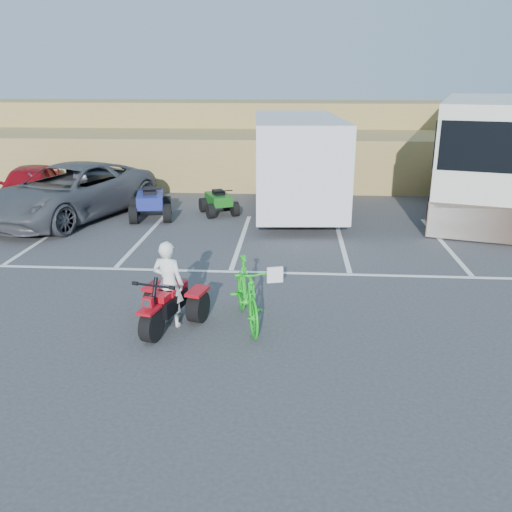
# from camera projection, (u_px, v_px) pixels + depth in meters

# --- Properties ---
(ground) EXTENTS (100.00, 100.00, 0.00)m
(ground) POSITION_uv_depth(u_px,v_px,m) (216.00, 316.00, 10.06)
(ground) COLOR #37373A
(ground) RESTS_ON ground
(parking_stripes) EXTENTS (28.00, 5.16, 0.01)m
(parking_stripes) POSITION_uv_depth(u_px,v_px,m) (272.00, 250.00, 13.85)
(parking_stripes) COLOR white
(parking_stripes) RESTS_ON ground
(grass_embankment) EXTENTS (40.00, 8.50, 3.10)m
(grass_embankment) POSITION_uv_depth(u_px,v_px,m) (264.00, 142.00, 24.26)
(grass_embankment) COLOR olive
(grass_embankment) RESTS_ON ground
(red_trike_atv) EXTENTS (1.46, 1.74, 0.98)m
(red_trike_atv) POSITION_uv_depth(u_px,v_px,m) (167.00, 328.00, 9.58)
(red_trike_atv) COLOR #AE0914
(red_trike_atv) RESTS_ON ground
(rider) EXTENTS (0.64, 0.50, 1.56)m
(rider) POSITION_uv_depth(u_px,v_px,m) (168.00, 284.00, 9.47)
(rider) COLOR white
(rider) RESTS_ON ground
(green_dirt_bike) EXTENTS (1.06, 2.04, 1.18)m
(green_dirt_bike) POSITION_uv_depth(u_px,v_px,m) (247.00, 293.00, 9.56)
(green_dirt_bike) COLOR #14BF19
(green_dirt_bike) RESTS_ON ground
(grey_pickup) EXTENTS (4.66, 6.58, 1.67)m
(grey_pickup) POSITION_uv_depth(u_px,v_px,m) (70.00, 192.00, 16.73)
(grey_pickup) COLOR #45474C
(grey_pickup) RESTS_ON ground
(red_car) EXTENTS (2.38, 4.31, 1.39)m
(red_car) POSITION_uv_depth(u_px,v_px,m) (30.00, 186.00, 18.43)
(red_car) COLOR maroon
(red_car) RESTS_ON ground
(cargo_trailer) EXTENTS (3.05, 6.64, 3.02)m
(cargo_trailer) POSITION_uv_depth(u_px,v_px,m) (296.00, 161.00, 17.41)
(cargo_trailer) COLOR silver
(cargo_trailer) RESTS_ON ground
(rv_motorhome) EXTENTS (5.19, 10.05, 3.51)m
(rv_motorhome) POSITION_uv_depth(u_px,v_px,m) (479.00, 160.00, 18.29)
(rv_motorhome) COLOR silver
(rv_motorhome) RESTS_ON ground
(quad_atv_blue) EXTENTS (1.57, 1.89, 1.08)m
(quad_atv_blue) POSITION_uv_depth(u_px,v_px,m) (151.00, 219.00, 16.93)
(quad_atv_blue) COLOR navy
(quad_atv_blue) RESTS_ON ground
(quad_atv_green) EXTENTS (1.46, 1.63, 0.87)m
(quad_atv_green) POSITION_uv_depth(u_px,v_px,m) (219.00, 214.00, 17.50)
(quad_atv_green) COLOR #155E16
(quad_atv_green) RESTS_ON ground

